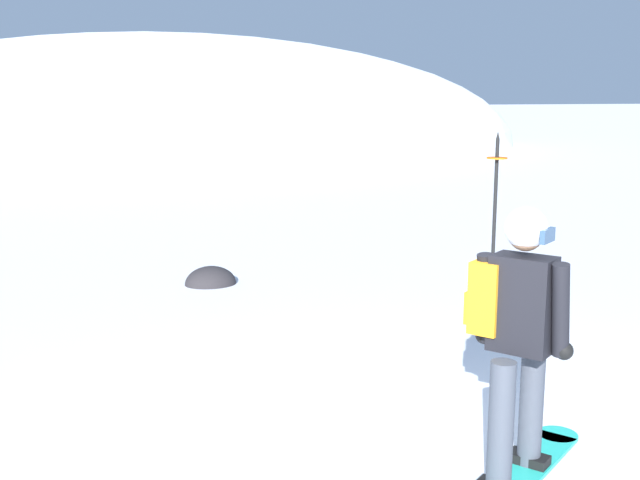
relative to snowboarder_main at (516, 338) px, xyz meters
name	(u,v)px	position (x,y,z in m)	size (l,w,h in m)	color
ridge_peak_main	(164,143)	(2.90, 34.92, -0.92)	(34.42, 30.98, 10.33)	white
snowboarder_main	(516,338)	(0.00, 0.00, 0.00)	(1.57, 1.16, 1.71)	#23B7A3
piste_marker_near	(494,220)	(1.53, 2.72, 0.22)	(0.20, 0.20, 2.01)	black
rock_small	(211,284)	(-0.73, 5.61, -0.92)	(0.65, 0.55, 0.45)	#282628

